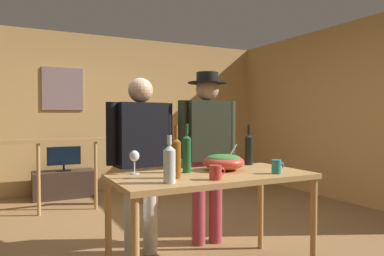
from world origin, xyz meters
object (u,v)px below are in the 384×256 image
(serving_table, at_px, (212,184))
(person_standing_left, at_px, (141,150))
(wine_bottle_amber, at_px, (176,157))
(framed_picture, at_px, (63,89))
(person_standing_right, at_px, (207,142))
(wine_glass, at_px, (134,157))
(mug_red, at_px, (216,172))
(salad_bowl, at_px, (224,161))
(tv_console, at_px, (64,184))
(flat_screen_tv, at_px, (64,157))
(wine_bottle_clear, at_px, (169,163))
(wine_bottle_dark, at_px, (249,148))
(stair_railing, at_px, (79,163))
(wine_bottle_green, at_px, (187,153))
(mug_teal, at_px, (277,167))

(serving_table, distance_m, person_standing_left, 0.78)
(serving_table, distance_m, wine_bottle_amber, 0.40)
(framed_picture, relative_size, person_standing_right, 0.41)
(wine_glass, height_order, mug_red, wine_glass)
(salad_bowl, bearing_deg, person_standing_right, 73.87)
(serving_table, relative_size, wine_glass, 8.44)
(tv_console, relative_size, mug_red, 7.35)
(salad_bowl, bearing_deg, framed_picture, 102.32)
(flat_screen_tv, height_order, wine_bottle_clear, wine_bottle_clear)
(wine_glass, bearing_deg, wine_bottle_dark, 2.24)
(serving_table, height_order, wine_bottle_clear, wine_bottle_clear)
(tv_console, bearing_deg, salad_bowl, -76.06)
(stair_railing, relative_size, wine_bottle_green, 7.65)
(flat_screen_tv, distance_m, wine_bottle_dark, 3.32)
(mug_red, bearing_deg, salad_bowl, 51.39)
(mug_red, bearing_deg, wine_bottle_dark, 38.97)
(serving_table, bearing_deg, mug_red, -114.64)
(salad_bowl, bearing_deg, wine_bottle_green, 175.47)
(serving_table, bearing_deg, person_standing_right, 63.58)
(wine_bottle_clear, bearing_deg, framed_picture, 92.42)
(framed_picture, bearing_deg, person_standing_left, -84.87)
(wine_bottle_green, relative_size, person_standing_left, 0.24)
(framed_picture, height_order, wine_bottle_amber, framed_picture)
(framed_picture, distance_m, wine_glass, 3.52)
(wine_bottle_green, height_order, mug_red, wine_bottle_green)
(serving_table, height_order, mug_red, mug_red)
(mug_teal, bearing_deg, wine_bottle_clear, 179.71)
(wine_bottle_dark, xyz_separation_m, person_standing_left, (-0.89, 0.38, -0.01))
(wine_bottle_green, relative_size, mug_teal, 3.47)
(stair_railing, distance_m, mug_red, 2.77)
(person_standing_left, bearing_deg, wine_glass, 59.55)
(wine_bottle_clear, relative_size, wine_bottle_amber, 0.84)
(wine_bottle_clear, height_order, person_standing_right, person_standing_right)
(wine_bottle_dark, height_order, person_standing_right, person_standing_right)
(tv_console, distance_m, wine_bottle_amber, 3.56)
(mug_teal, bearing_deg, mug_red, -177.79)
(wine_bottle_dark, height_order, mug_red, wine_bottle_dark)
(wine_bottle_green, distance_m, mug_teal, 0.69)
(wine_bottle_dark, bearing_deg, person_standing_right, 120.35)
(wine_glass, distance_m, person_standing_left, 0.46)
(mug_red, bearing_deg, serving_table, 65.36)
(wine_glass, height_order, wine_bottle_green, wine_bottle_green)
(person_standing_right, bearing_deg, wine_bottle_clear, 54.48)
(flat_screen_tv, height_order, person_standing_left, person_standing_left)
(flat_screen_tv, relative_size, wine_bottle_dark, 1.33)
(flat_screen_tv, relative_size, mug_teal, 4.43)
(mug_teal, bearing_deg, person_standing_left, 131.07)
(serving_table, height_order, wine_bottle_dark, wine_bottle_dark)
(wine_bottle_green, height_order, mug_teal, wine_bottle_green)
(flat_screen_tv, height_order, wine_bottle_dark, wine_bottle_dark)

